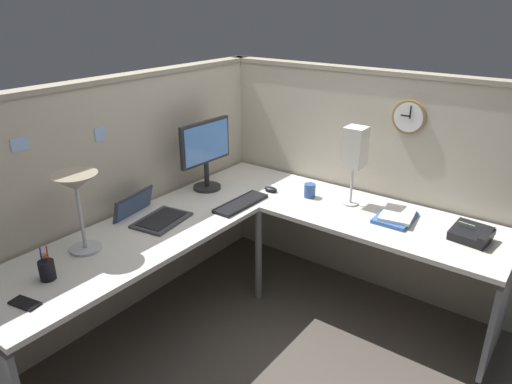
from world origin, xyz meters
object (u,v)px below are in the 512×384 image
object	(u,v)px
book_stack	(396,216)
desk_lamp_paper	(355,149)
desk_lamp_dome	(76,189)
coffee_mug	(310,190)
pen_cup	(47,270)
cell_phone	(25,303)
computer_mouse	(271,189)
monitor	(206,150)
laptop	(149,215)
wall_clock	(409,117)
office_phone	(472,235)
keyboard	(241,203)

from	to	relation	value
book_stack	desk_lamp_paper	xyz separation A→B (m)	(0.05, 0.34, 0.36)
desk_lamp_dome	coffee_mug	size ratio (longest dim) A/B	4.64
pen_cup	book_stack	distance (m)	2.01
pen_cup	cell_phone	distance (m)	0.21
computer_mouse	book_stack	bearing A→B (deg)	-84.28
book_stack	cell_phone	bearing A→B (deg)	151.02
monitor	book_stack	bearing A→B (deg)	-76.19
laptop	desk_lamp_paper	xyz separation A→B (m)	(0.96, -0.92, 0.36)
laptop	desk_lamp_paper	bearing A→B (deg)	-43.76
desk_lamp_dome	wall_clock	world-z (taller)	wall_clock
computer_mouse	wall_clock	world-z (taller)	wall_clock
book_stack	coffee_mug	bearing A→B (deg)	90.96
cell_phone	wall_clock	size ratio (longest dim) A/B	0.65
laptop	coffee_mug	distance (m)	1.10
desk_lamp_paper	wall_clock	world-z (taller)	wall_clock
monitor	wall_clock	size ratio (longest dim) A/B	2.27
laptop	pen_cup	xyz separation A→B (m)	(-0.76, -0.12, 0.03)
office_phone	wall_clock	size ratio (longest dim) A/B	1.03
laptop	computer_mouse	bearing A→B (deg)	-23.75
desk_lamp_dome	book_stack	bearing A→B (deg)	-41.62
desk_lamp_paper	wall_clock	bearing A→B (deg)	-41.38
monitor	wall_clock	distance (m)	1.38
laptop	keyboard	bearing A→B (deg)	-33.60
office_phone	desk_lamp_paper	world-z (taller)	desk_lamp_paper
desk_lamp_paper	wall_clock	distance (m)	0.40
laptop	book_stack	world-z (taller)	laptop
cell_phone	wall_clock	distance (m)	2.42
pen_cup	office_phone	distance (m)	2.29
keyboard	coffee_mug	size ratio (longest dim) A/B	4.48
cell_phone	desk_lamp_paper	xyz separation A→B (m)	(1.90, -0.69, 0.38)
monitor	book_stack	distance (m)	1.36
laptop	office_phone	world-z (taller)	laptop
book_stack	office_phone	bearing A→B (deg)	-91.25
monitor	pen_cup	xyz separation A→B (m)	(-1.35, -0.17, -0.24)
computer_mouse	office_phone	xyz separation A→B (m)	(0.08, -1.34, 0.02)
keyboard	cell_phone	size ratio (longest dim) A/B	2.99
wall_clock	laptop	bearing A→B (deg)	136.74
computer_mouse	laptop	bearing A→B (deg)	156.25
monitor	coffee_mug	xyz separation A→B (m)	(0.31, -0.68, -0.25)
computer_mouse	monitor	bearing A→B (deg)	119.63
keyboard	cell_phone	world-z (taller)	keyboard
office_phone	wall_clock	world-z (taller)	wall_clock
keyboard	coffee_mug	bearing A→B (deg)	-36.66
pen_cup	coffee_mug	size ratio (longest dim) A/B	1.88
keyboard	desk_lamp_paper	size ratio (longest dim) A/B	0.81
computer_mouse	cell_phone	xyz separation A→B (m)	(-1.76, 0.13, -0.01)
desk_lamp_dome	desk_lamp_paper	world-z (taller)	desk_lamp_paper
keyboard	monitor	bearing A→B (deg)	78.10
monitor	coffee_mug	bearing A→B (deg)	-65.52
coffee_mug	pen_cup	bearing A→B (deg)	162.94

